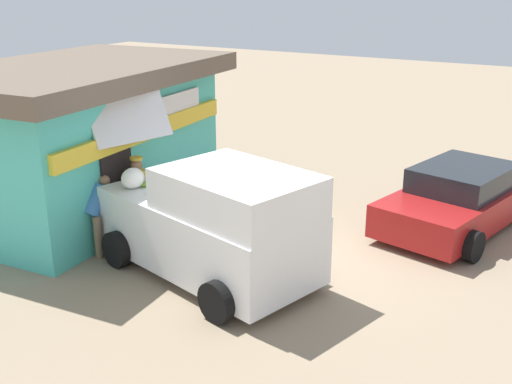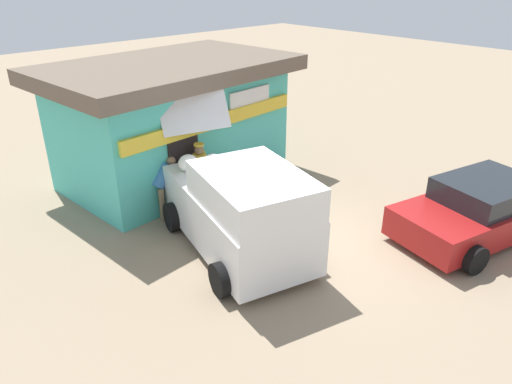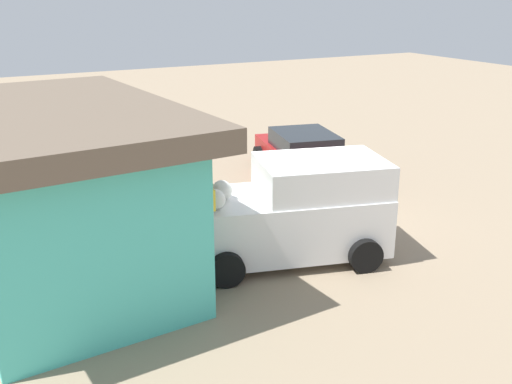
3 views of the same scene
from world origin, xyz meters
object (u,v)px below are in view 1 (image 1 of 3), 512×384
Objects in this scene: delivery_van at (213,222)px; parked_sedan at (461,198)px; customer_bending at (96,209)px; vendor_standing at (138,193)px; paint_bucket at (244,196)px; storefront_bar at (82,137)px; unloaded_banana_pile at (125,225)px.

delivery_van reaches higher than parked_sedan.
parked_sedan is 3.15× the size of customer_bending.
vendor_standing is 3.02m from paint_bucket.
paint_bucket is at bearing -14.51° from customer_bending.
storefront_bar is 8.87× the size of unloaded_banana_pile.
delivery_van is 5.58m from parked_sedan.
storefront_bar reaches higher than vendor_standing.
paint_bucket is (2.82, -0.73, -0.80)m from vendor_standing.
parked_sedan reaches higher than unloaded_banana_pile.
unloaded_banana_pile is (-3.86, 5.89, -0.45)m from parked_sedan.
vendor_standing is at bearing 74.32° from delivery_van.
customer_bending reaches higher than parked_sedan.
customer_bending is 3.95m from paint_bucket.
vendor_standing is (-0.66, -2.08, -0.73)m from storefront_bar.
customer_bending is at bearing -166.23° from unloaded_banana_pile.
storefront_bar reaches higher than unloaded_banana_pile.
vendor_standing is at bearing -14.63° from customer_bending.
storefront_bar is 4.06× the size of vendor_standing.
unloaded_banana_pile is at bearing 79.93° from vendor_standing.
delivery_van is 2.29m from vendor_standing.
delivery_van reaches higher than vendor_standing.
delivery_van reaches higher than customer_bending.
customer_bending is 1.28m from unloaded_banana_pile.
customer_bending reaches higher than paint_bucket.
unloaded_banana_pile is at bearing 155.85° from paint_bucket.
storefront_bar is at bearing 72.43° from vendor_standing.
parked_sedan is at bearing -34.90° from delivery_van.
vendor_standing is at bearing 126.24° from parked_sedan.
storefront_bar reaches higher than customer_bending.
storefront_bar is at bearing 127.51° from paint_bucket.
parked_sedan is 7.05m from unloaded_banana_pile.
delivery_van reaches higher than paint_bucket.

